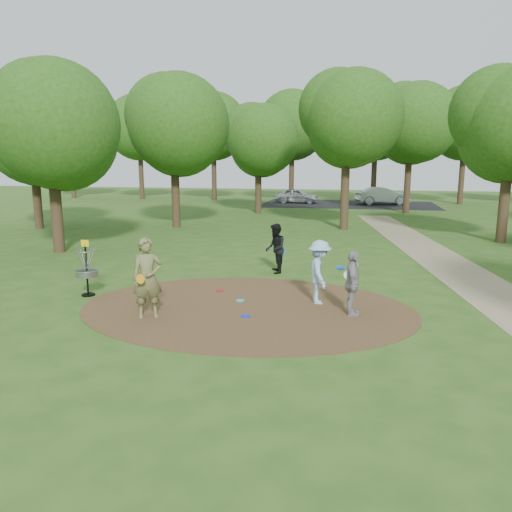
# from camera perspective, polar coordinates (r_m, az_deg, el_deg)

# --- Properties ---
(ground) EXTENTS (100.00, 100.00, 0.00)m
(ground) POSITION_cam_1_polar(r_m,az_deg,el_deg) (12.55, -1.08, -5.97)
(ground) COLOR #2D5119
(ground) RESTS_ON ground
(dirt_clearing) EXTENTS (8.40, 8.40, 0.02)m
(dirt_clearing) POSITION_cam_1_polar(r_m,az_deg,el_deg) (12.55, -1.08, -5.93)
(dirt_clearing) COLOR #47301C
(dirt_clearing) RESTS_ON ground
(footpath) EXTENTS (7.55, 39.89, 0.01)m
(footpath) POSITION_cam_1_polar(r_m,az_deg,el_deg) (14.73, 26.41, -4.55)
(footpath) COLOR #8C7A5B
(footpath) RESTS_ON ground
(parking_lot) EXTENTS (14.00, 8.00, 0.01)m
(parking_lot) POSITION_cam_1_polar(r_m,az_deg,el_deg) (41.88, 10.52, 5.83)
(parking_lot) COLOR black
(parking_lot) RESTS_ON ground
(player_observer_with_disc) EXTENTS (0.82, 0.72, 1.90)m
(player_observer_with_disc) POSITION_cam_1_polar(r_m,az_deg,el_deg) (11.86, -12.30, -2.49)
(player_observer_with_disc) COLOR olive
(player_observer_with_disc) RESTS_ON ground
(player_throwing_with_disc) EXTENTS (1.09, 1.18, 1.65)m
(player_throwing_with_disc) POSITION_cam_1_polar(r_m,az_deg,el_deg) (12.84, 7.25, -1.84)
(player_throwing_with_disc) COLOR #96BDE0
(player_throwing_with_disc) RESTS_ON ground
(player_walking_with_disc) EXTENTS (0.77, 0.90, 1.62)m
(player_walking_with_disc) POSITION_cam_1_polar(r_m,az_deg,el_deg) (16.20, 2.22, 0.86)
(player_walking_with_disc) COLOR black
(player_walking_with_disc) RESTS_ON ground
(player_waiting_with_disc) EXTENTS (0.44, 0.94, 1.56)m
(player_waiting_with_disc) POSITION_cam_1_polar(r_m,az_deg,el_deg) (11.98, 10.96, -3.13)
(player_waiting_with_disc) COLOR gray
(player_waiting_with_disc) RESTS_ON ground
(disc_ground_cyan) EXTENTS (0.22, 0.22, 0.02)m
(disc_ground_cyan) POSITION_cam_1_polar(r_m,az_deg,el_deg) (13.11, -1.83, -5.10)
(disc_ground_cyan) COLOR #1BBCDA
(disc_ground_cyan) RESTS_ON dirt_clearing
(disc_ground_blue) EXTENTS (0.22, 0.22, 0.02)m
(disc_ground_blue) POSITION_cam_1_polar(r_m,az_deg,el_deg) (11.83, -1.20, -6.88)
(disc_ground_blue) COLOR #0D24EA
(disc_ground_blue) RESTS_ON dirt_clearing
(disc_ground_red) EXTENTS (0.22, 0.22, 0.02)m
(disc_ground_red) POSITION_cam_1_polar(r_m,az_deg,el_deg) (14.09, -4.17, -3.97)
(disc_ground_red) COLOR red
(disc_ground_red) RESTS_ON dirt_clearing
(car_left) EXTENTS (3.66, 1.51, 1.24)m
(car_left) POSITION_cam_1_polar(r_m,az_deg,el_deg) (42.41, 4.68, 6.88)
(car_left) COLOR #B1B6BA
(car_left) RESTS_ON ground
(car_right) EXTENTS (4.49, 2.50, 1.40)m
(car_right) POSITION_cam_1_polar(r_m,az_deg,el_deg) (42.40, 14.26, 6.69)
(car_right) COLOR #B0B3B8
(car_right) RESTS_ON ground
(disc_golf_basket) EXTENTS (0.63, 0.63, 1.54)m
(disc_golf_basket) POSITION_cam_1_polar(r_m,az_deg,el_deg) (14.23, -18.82, -0.89)
(disc_golf_basket) COLOR black
(disc_golf_basket) RESTS_ON ground
(tree_ring) EXTENTS (36.91, 44.80, 8.53)m
(tree_ring) POSITION_cam_1_polar(r_m,az_deg,el_deg) (20.23, 8.27, 14.83)
(tree_ring) COLOR #332316
(tree_ring) RESTS_ON ground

